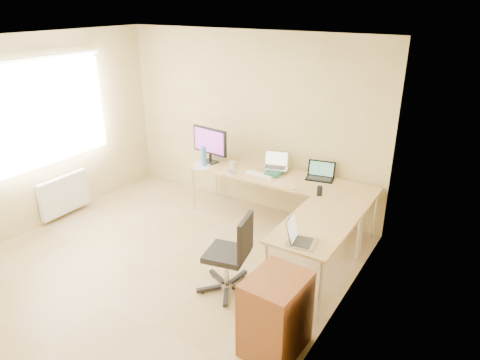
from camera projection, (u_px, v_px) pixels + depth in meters
The scene contains 25 objects.
floor at pixel (152, 271), 5.17m from camera, with size 4.50×4.50×0.00m, color tan.
ceiling at pixel (131, 42), 4.16m from camera, with size 4.50×4.50×0.00m, color white.
wall_back at pixel (249, 122), 6.43m from camera, with size 4.50×4.50×0.00m, color tan.
wall_left at pixel (24, 138), 5.69m from camera, with size 4.50×4.50×0.00m, color tan.
wall_right at pixel (328, 217), 3.64m from camera, with size 4.50×4.50×0.00m, color tan.
desk_main at pixel (279, 200), 6.12m from camera, with size 2.65×0.70×0.73m, color tan.
desk_return at pixel (315, 252), 4.87m from camera, with size 0.70×1.30×0.73m, color tan.
monitor at pixel (210, 145), 6.38m from camera, with size 0.62×0.20×0.53m, color black.
book_stack at pixel (274, 173), 6.03m from camera, with size 0.19×0.26×0.04m, color #1E554A.
laptop_center at pixel (275, 161), 6.09m from camera, with size 0.35×0.27×0.23m, color #B5B5B6.
laptop_black at pixel (320, 171), 5.84m from camera, with size 0.37×0.27×0.23m, color black.
keyboard at pixel (260, 174), 6.01m from camera, with size 0.40×0.11×0.02m, color white.
mouse at pixel (294, 188), 5.57m from camera, with size 0.09×0.05×0.03m, color beige.
mug at pixel (232, 165), 6.25m from camera, with size 0.10×0.10×0.09m, color silver.
cd_stack at pixel (233, 172), 6.08m from camera, with size 0.14×0.14×0.03m, color #B7B7D9.
water_bottle at pixel (204, 156), 6.29m from camera, with size 0.08×0.08×0.29m, color teal.
papers at pixel (202, 166), 6.33m from camera, with size 0.23×0.33×0.01m, color silver.
white_box at pixel (220, 155), 6.67m from camera, with size 0.20×0.15×0.07m, color silver.
desk_fan at pixel (222, 150), 6.62m from camera, with size 0.20×0.20×0.25m, color white.
black_cup at pixel (320, 191), 5.38m from camera, with size 0.07×0.07×0.12m, color black.
laptop_return at pixel (302, 234), 4.30m from camera, with size 0.26×0.33×0.22m, color #A5A6B2.
office_chair at pixel (226, 250), 4.66m from camera, with size 0.56×0.56×0.93m, color black.
cabinet at pixel (275, 316), 3.90m from camera, with size 0.47×0.58×0.81m, color brown.
radiator at pixel (64, 194), 6.33m from camera, with size 0.09×0.80×0.55m, color white.
window at pixel (49, 113), 5.88m from camera, with size 0.10×1.80×1.40m, color white.
Camera 1 is at (3.18, -3.14, 3.00)m, focal length 32.59 mm.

